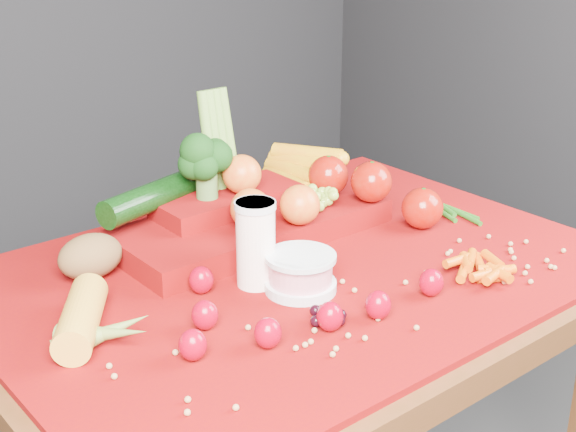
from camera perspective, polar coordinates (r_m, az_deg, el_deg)
table at (r=1.44m, az=0.51°, el=-7.44°), size 1.10×0.80×0.75m
red_cloth at (r=1.39m, az=0.52°, el=-3.83°), size 1.05×0.75×0.01m
milk_glass at (r=1.30m, az=-2.31°, el=-1.77°), size 0.07×0.07×0.15m
yogurt_bowl at (r=1.29m, az=0.90°, el=-3.95°), size 0.12×0.12×0.06m
strawberry_scatter at (r=1.20m, az=0.04°, el=-6.57°), size 0.44×0.28×0.05m
dark_grape_cluster at (r=1.21m, az=2.89°, el=-7.06°), size 0.06×0.05×0.03m
soybean_scatter at (r=1.26m, az=6.39°, el=-6.45°), size 0.84×0.24×0.01m
corn_ear at (r=1.19m, az=-13.49°, el=-7.81°), size 0.25×0.27×0.06m
potato at (r=1.38m, az=-13.87°, el=-2.81°), size 0.11×0.08×0.08m
baby_carrot_pile at (r=1.39m, az=13.31°, el=-3.45°), size 0.17×0.17×0.03m
green_bean_pile at (r=1.64m, az=11.44°, el=0.28°), size 0.14×0.12×0.01m
produce_mound at (r=1.50m, az=-1.75°, el=0.89°), size 0.59×0.36×0.27m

